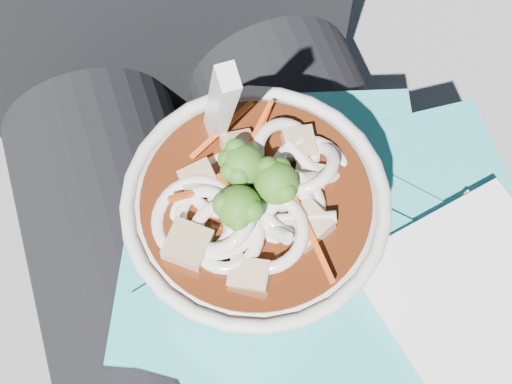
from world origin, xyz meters
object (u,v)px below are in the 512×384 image
object	(u,v)px
lap	(255,317)
person_body	(221,210)
plastic_bag	(328,285)
udon_bowl	(256,221)
stone_ledge	(219,276)

from	to	relation	value
lap	person_body	world-z (taller)	person_body
lap	plastic_bag	distance (m)	0.10
person_body	udon_bowl	distance (m)	0.16
stone_ledge	lap	world-z (taller)	lap
person_body	plastic_bag	size ratio (longest dim) A/B	2.63
plastic_bag	udon_bowl	xyz separation A→B (m)	(-0.04, 0.04, 0.07)
stone_ledge	person_body	distance (m)	0.34
plastic_bag	udon_bowl	world-z (taller)	udon_bowl
person_body	lap	bearing A→B (deg)	-90.00
stone_ledge	plastic_bag	xyz separation A→B (m)	(0.05, -0.17, 0.40)
lap	udon_bowl	xyz separation A→B (m)	(0.01, 0.02, 0.16)
stone_ledge	person_body	world-z (taller)	person_body
plastic_bag	udon_bowl	distance (m)	0.09
lap	plastic_bag	xyz separation A→B (m)	(0.05, -0.02, 0.09)
lap	stone_ledge	bearing A→B (deg)	90.00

